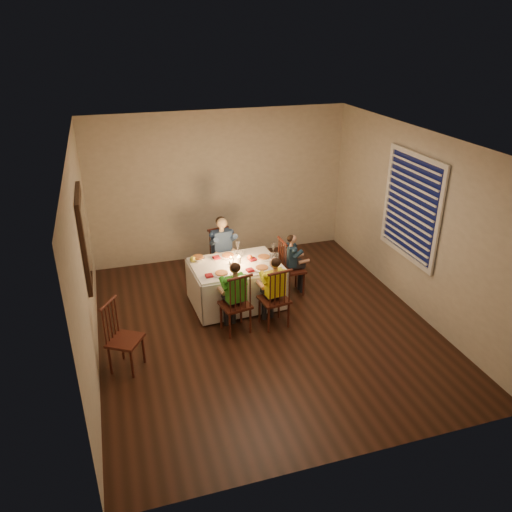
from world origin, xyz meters
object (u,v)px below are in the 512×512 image
object	(u,v)px
chair_adult	(224,283)
child_yellow	(274,325)
dining_table	(236,275)
chair_extra	(129,368)
chair_near_left	(236,330)
chair_near_right	(274,325)
adult	(224,283)
child_teal	(291,292)
child_green	(236,330)
chair_end	(291,292)
serving_bowl	(198,259)

from	to	relation	value
chair_adult	child_yellow	distance (m)	1.47
dining_table	chair_extra	xyz separation A→B (m)	(-1.68, -1.11, -0.48)
chair_near_left	chair_near_right	xyz separation A→B (m)	(0.55, -0.02, 0.00)
dining_table	child_yellow	size ratio (longest dim) A/B	1.29
dining_table	chair_adult	size ratio (longest dim) A/B	1.47
chair_near_right	adult	bearing A→B (deg)	-83.00
child_teal	child_yellow	bearing A→B (deg)	143.39
adult	chair_adult	bearing A→B (deg)	-9.40
dining_table	child_teal	size ratio (longest dim) A/B	1.38
adult	child_yellow	size ratio (longest dim) A/B	1.09
chair_near_right	adult	distance (m)	1.47
chair_near_left	adult	size ratio (longest dim) A/B	0.80
chair_near_right	chair_adult	bearing A→B (deg)	-83.00
dining_table	chair_near_right	size ratio (longest dim) A/B	1.47
chair_extra	child_teal	distance (m)	2.86
chair_extra	chair_near_right	bearing A→B (deg)	-47.49
chair_extra	child_green	bearing A→B (deg)	-42.99
adult	child_yellow	world-z (taller)	adult
chair_near_left	child_green	bearing A→B (deg)	169.38
chair_near_left	chair_end	bearing A→B (deg)	-155.38
child_green	serving_bowl	size ratio (longest dim) A/B	5.17
child_teal	chair_near_left	bearing A→B (deg)	123.73
chair_near_left	serving_bowl	world-z (taller)	serving_bowl
chair_end	serving_bowl	bearing A→B (deg)	81.12
adult	serving_bowl	size ratio (longest dim) A/B	5.65
child_green	child_yellow	size ratio (longest dim) A/B	1.00
dining_table	chair_extra	bearing A→B (deg)	-149.81
chair_near_left	dining_table	bearing A→B (deg)	-116.20
chair_extra	child_yellow	bearing A→B (deg)	-47.49
chair_extra	child_teal	bearing A→B (deg)	-33.71
chair_end	adult	size ratio (longest dim) A/B	0.80
chair_near_left	adult	world-z (taller)	adult
adult	serving_bowl	world-z (taller)	serving_bowl
chair_extra	chair_end	bearing A→B (deg)	-33.71
chair_adult	chair_end	bearing A→B (deg)	-42.37
chair_near_left	chair_near_right	bearing A→B (deg)	167.67
chair_adult	child_green	xyz separation A→B (m)	(-0.17, -1.40, 0.00)
adult	child_teal	size ratio (longest dim) A/B	1.17
chair_adult	chair_near_left	world-z (taller)	same
chair_extra	chair_adult	bearing A→B (deg)	-10.80
chair_extra	child_teal	size ratio (longest dim) A/B	0.94
chair_end	child_teal	xyz separation A→B (m)	(0.00, 0.00, 0.00)
serving_bowl	chair_adult	bearing A→B (deg)	42.17
adult	child_yellow	xyz separation A→B (m)	(0.38, -1.42, 0.00)
chair_near_right	chair_extra	world-z (taller)	same
chair_near_left	adult	distance (m)	1.41
child_yellow	child_teal	world-z (taller)	child_yellow
chair_near_right	adult	size ratio (longest dim) A/B	0.80
chair_extra	child_teal	world-z (taller)	child_teal
chair_near_left	child_teal	size ratio (longest dim) A/B	0.94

